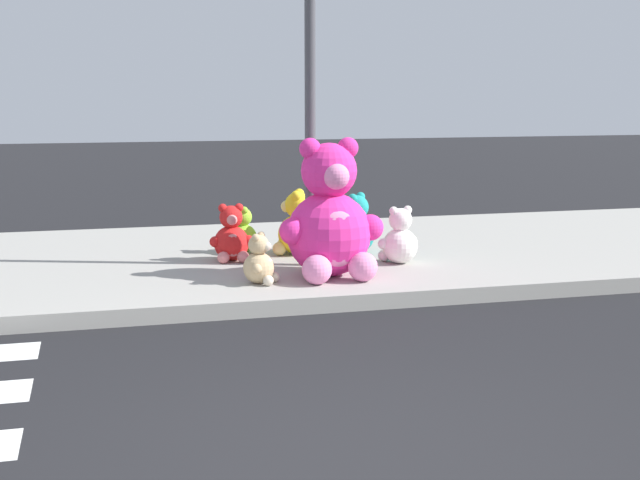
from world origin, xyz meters
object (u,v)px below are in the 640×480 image
object	(u,v)px
plush_teal	(355,229)
plush_yellow	(296,228)
plush_pink_large	(330,222)
plush_tan	(260,263)
plush_white	(399,240)
plush_lime	(241,234)
sign_pole	(310,99)
plush_red	(232,238)

from	to	relation	value
plush_teal	plush_yellow	bearing A→B (deg)	171.80
plush_pink_large	plush_tan	world-z (taller)	plush_pink_large
plush_white	plush_yellow	size ratio (longest dim) A/B	0.84
plush_lime	plush_pink_large	bearing A→B (deg)	-66.82
plush_yellow	plush_teal	bearing A→B (deg)	-8.20
plush_tan	plush_teal	bearing A→B (deg)	44.06
sign_pole	plush_lime	size ratio (longest dim) A/B	6.09
plush_red	plush_lime	xyz separation A→B (m)	(0.18, 0.44, -0.03)
plush_teal	plush_tan	bearing A→B (deg)	-135.94
sign_pole	plush_tan	distance (m)	1.80
plush_teal	plush_lime	xyz separation A→B (m)	(-1.22, 0.32, -0.06)
plush_white	plush_teal	bearing A→B (deg)	112.63
plush_tan	plush_lime	xyz separation A→B (m)	(0.09, 1.59, 0.02)
plush_teal	plush_yellow	size ratio (longest dim) A/B	0.94
plush_pink_large	plush_lime	world-z (taller)	plush_pink_large
plush_red	plush_tan	distance (m)	1.16
plush_teal	plush_tan	size ratio (longest dim) A/B	1.40
plush_tan	plush_lime	world-z (taller)	plush_lime
plush_red	plush_lime	bearing A→B (deg)	67.88
sign_pole	plush_red	distance (m)	1.69
plush_yellow	plush_pink_large	bearing A→B (deg)	-87.44
plush_red	plush_lime	distance (m)	0.47
plush_yellow	plush_red	distance (m)	0.77
plush_yellow	plush_tan	xyz separation A→B (m)	(-0.66, -1.36, -0.09)
plush_pink_large	plush_tan	xyz separation A→B (m)	(-0.71, -0.13, -0.34)
plush_white	plush_yellow	distance (m)	1.20
plush_teal	plush_white	bearing A→B (deg)	-67.37
plush_red	plush_yellow	bearing A→B (deg)	15.32
plush_pink_large	plush_white	xyz separation A→B (m)	(0.87, 0.46, -0.29)
plush_yellow	sign_pole	bearing A→B (deg)	-89.47
sign_pole	plush_yellow	distance (m)	1.55
plush_pink_large	plush_white	size ratio (longest dim) A/B	2.22
plush_teal	plush_tan	world-z (taller)	plush_teal
plush_yellow	plush_lime	distance (m)	0.62
plush_white	plush_red	world-z (taller)	plush_red
plush_yellow	plush_white	bearing A→B (deg)	-39.51
plush_lime	plush_teal	bearing A→B (deg)	-14.93
plush_teal	plush_tan	distance (m)	1.82
sign_pole	plush_pink_large	bearing A→B (deg)	-85.26
plush_teal	plush_white	distance (m)	0.73
plush_teal	plush_white	world-z (taller)	plush_teal
plush_teal	plush_white	xyz separation A→B (m)	(0.28, -0.67, -0.03)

